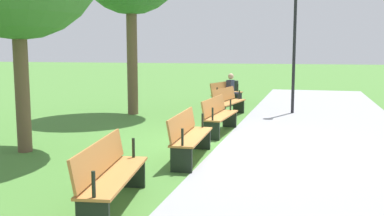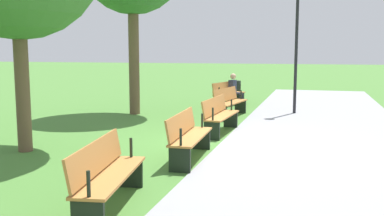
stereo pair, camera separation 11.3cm
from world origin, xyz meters
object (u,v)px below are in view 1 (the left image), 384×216
Objects in this scene: person_seated at (233,88)px; lamp_post at (295,20)px; bench_2 at (219,114)px; bench_4 at (110,173)px; bench_3 at (189,135)px; trash_bin at (233,90)px; bench_1 at (228,101)px; bench_0 at (226,93)px.

person_seated is 0.27× the size of lamp_post.
bench_4 is at bearing 0.02° from bench_2.
bench_3 and bench_4 have the same top height.
lamp_post is 4.98m from trash_bin.
bench_3 is (5.54, 0.29, 0.00)m from bench_1.
person_seated reaches higher than bench_0.
trash_bin is at bearing -177.69° from bench_3.
trash_bin is at bearing -162.92° from bench_1.
bench_2 is 0.99× the size of bench_4.
bench_3 is at bearing 164.99° from bench_4.
bench_1 is 2.98m from person_seated.
bench_4 is (5.54, -0.29, 0.00)m from bench_2.
bench_2 is 1.00× the size of bench_3.
trash_bin is at bearing -162.43° from bench_0.
trash_bin is at bearing -142.10° from lamp_post.
bench_4 is at bearing 16.89° from person_seated.
bench_1 is at bearing 8.06° from trash_bin.
bench_0 is 1.00× the size of bench_1.
bench_2 is at bearing -21.86° from lamp_post.
bench_0 is at bearing -26.98° from person_seated.
bench_2 and bench_3 have the same top height.
bench_0 and bench_1 have the same top height.
bench_2 is at bearing 21.56° from person_seated.
person_seated is (-2.95, -0.36, 0.16)m from bench_1.
bench_1 is 4.73m from trash_bin.
bench_3 is at bearing 21.03° from bench_0.
trash_bin is (-10.22, -0.95, -0.07)m from bench_3.
bench_2 is (2.76, 0.29, 0.00)m from bench_1.
lamp_post is at bearing 161.15° from bench_2.
trash_bin is at bearing 173.90° from bench_4.
bench_0 is 8.30m from bench_3.
bench_4 reaches higher than trash_bin.
lamp_post is (-6.88, 1.65, 2.55)m from bench_3.
person_seated is 3.69m from lamp_post.
lamp_post is (1.61, 2.30, 2.40)m from person_seated.
bench_3 is 1.62× the size of person_seated.
bench_4 is (11.02, 0.58, 0.00)m from bench_0.
lamp_post reaches higher than person_seated.
person_seated is at bearing 153.02° from bench_0.
bench_1 is 1.01× the size of bench_2.
bench_0 is 2.44× the size of trash_bin.
bench_2 is 7.51m from trash_bin.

